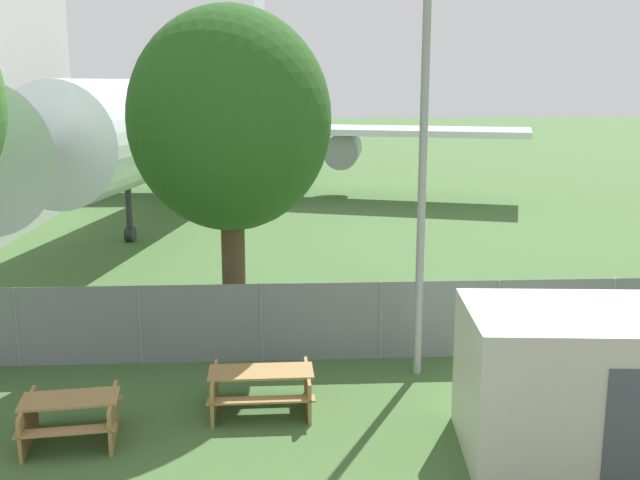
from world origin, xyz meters
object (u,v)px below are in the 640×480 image
Objects in this scene: portable_cabin at (572,384)px; picnic_bench_open_grass at (261,385)px; picnic_bench_near_cabin at (71,414)px; tree_left_of_cabin at (230,121)px; airplane at (204,120)px.

picnic_bench_open_grass is at bearing 163.77° from portable_cabin.
picnic_bench_near_cabin is 3.29m from picnic_bench_open_grass.
picnic_bench_near_cabin is (-8.08, 0.92, -0.73)m from portable_cabin.
portable_cabin is at bearing -6.48° from picnic_bench_near_cabin.
tree_left_of_cabin is at bearing 65.23° from picnic_bench_near_cabin.
picnic_bench_near_cabin is 7.37m from tree_left_of_cabin.
airplane is 28.94m from portable_cabin.
portable_cabin reaches higher than picnic_bench_near_cabin.
picnic_bench_near_cabin and picnic_bench_open_grass have the same top height.
airplane reaches higher than portable_cabin.
airplane is 11.33× the size of portable_cabin.
portable_cabin is 5.36m from picnic_bench_open_grass.
picnic_bench_near_cabin is 0.23× the size of tree_left_of_cabin.
picnic_bench_open_grass is 0.25× the size of tree_left_of_cabin.
portable_cabin is at bearing -21.27° from picnic_bench_open_grass.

